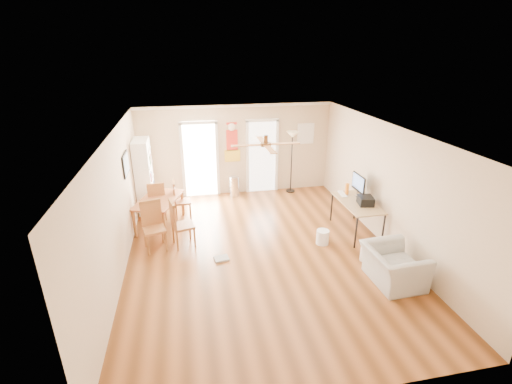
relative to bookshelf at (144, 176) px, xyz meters
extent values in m
plane|color=brown|center=(2.54, -2.72, -0.96)|extent=(7.00, 7.00, 0.00)
cube|color=red|center=(2.41, 0.76, 0.59)|extent=(0.46, 0.03, 1.10)
cube|color=white|center=(4.59, 0.75, 0.74)|extent=(0.50, 0.04, 0.60)
cube|color=black|center=(-0.19, -1.32, 0.74)|extent=(0.04, 0.66, 0.48)
cylinder|color=#BBBBBD|center=(2.42, 0.50, -0.66)|extent=(0.33, 0.33, 0.59)
cube|color=white|center=(4.74, -1.73, -0.18)|extent=(0.17, 0.41, 0.01)
cube|color=black|center=(4.99, -2.40, -0.09)|extent=(0.37, 0.41, 0.19)
cylinder|color=orange|center=(4.84, -1.75, -0.06)|extent=(0.11, 0.11, 0.27)
cylinder|color=white|center=(3.94, -2.61, -0.79)|extent=(0.33, 0.33, 0.32)
cylinder|color=silver|center=(4.57, -3.43, -0.82)|extent=(0.28, 0.28, 0.27)
cube|color=gray|center=(1.67, -2.83, -0.93)|extent=(0.32, 0.27, 0.04)
imported|color=#ACACA7|center=(4.69, -4.19, -0.62)|extent=(0.95, 1.08, 0.68)
camera|label=1|loc=(1.14, -9.18, 3.10)|focal=25.24mm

